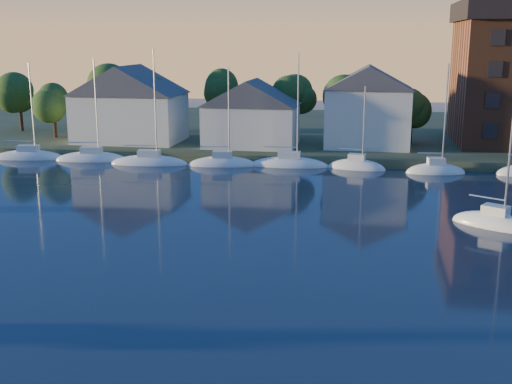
% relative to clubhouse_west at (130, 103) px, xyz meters
% --- Properties ---
extents(shoreline_land, '(160.00, 50.00, 2.00)m').
position_rel_clubhouse_west_xyz_m(shoreline_land, '(22.00, 17.00, -5.93)').
color(shoreline_land, '#323F25').
rests_on(shoreline_land, ground).
extents(wooden_dock, '(120.00, 3.00, 1.00)m').
position_rel_clubhouse_west_xyz_m(wooden_dock, '(22.00, -6.00, -5.93)').
color(wooden_dock, brown).
rests_on(wooden_dock, ground).
extents(clubhouse_west, '(13.65, 9.45, 9.64)m').
position_rel_clubhouse_west_xyz_m(clubhouse_west, '(0.00, 0.00, 0.00)').
color(clubhouse_west, beige).
rests_on(clubhouse_west, shoreline_land).
extents(clubhouse_centre, '(11.55, 8.40, 8.08)m').
position_rel_clubhouse_west_xyz_m(clubhouse_centre, '(16.00, -1.00, -0.80)').
color(clubhouse_centre, beige).
rests_on(clubhouse_centre, shoreline_land).
extents(clubhouse_east, '(10.50, 8.40, 9.80)m').
position_rel_clubhouse_west_xyz_m(clubhouse_east, '(30.00, 1.00, 0.07)').
color(clubhouse_east, beige).
rests_on(clubhouse_east, shoreline_land).
extents(tree_line, '(93.40, 5.40, 8.90)m').
position_rel_clubhouse_west_xyz_m(tree_line, '(24.00, 5.00, 1.24)').
color(tree_line, '#362818').
rests_on(tree_line, shoreline_land).
extents(moored_fleet, '(79.50, 2.40, 12.05)m').
position_rel_clubhouse_west_xyz_m(moored_fleet, '(18.00, -9.00, -5.83)').
color(moored_fleet, silver).
rests_on(moored_fleet, ground).
extents(drifting_sailboat_right, '(6.83, 5.32, 10.70)m').
position_rel_clubhouse_west_xyz_m(drifting_sailboat_right, '(39.78, -29.27, -5.84)').
color(drifting_sailboat_right, silver).
rests_on(drifting_sailboat_right, ground).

